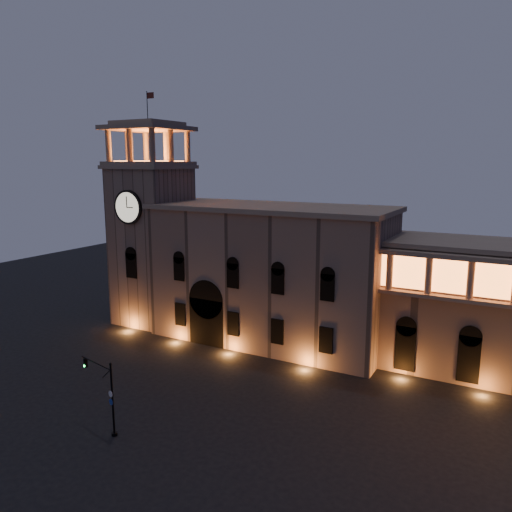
{
  "coord_description": "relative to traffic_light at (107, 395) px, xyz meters",
  "views": [
    {
      "loc": [
        26.31,
        -33.89,
        22.85
      ],
      "look_at": [
        -0.87,
        16.0,
        12.19
      ],
      "focal_mm": 35.0,
      "sensor_mm": 36.0,
      "label": 1
    }
  ],
  "objects": [
    {
      "name": "clock_tower",
      "position": [
        -16.83,
        26.32,
        9.04
      ],
      "size": [
        9.8,
        9.8,
        32.4
      ],
      "color": "#826655",
      "rests_on": "ground"
    },
    {
      "name": "ground",
      "position": [
        3.67,
        5.34,
        -3.46
      ],
      "size": [
        160.0,
        160.0,
        0.0
      ],
      "primitive_type": "plane",
      "color": "black",
      "rests_on": "ground"
    },
    {
      "name": "government_building",
      "position": [
        1.59,
        27.27,
        5.31
      ],
      "size": [
        30.8,
        12.8,
        17.6
      ],
      "color": "#826655",
      "rests_on": "ground"
    },
    {
      "name": "traffic_light",
      "position": [
        0.0,
        0.0,
        0.0
      ],
      "size": [
        4.7,
        1.3,
        6.58
      ],
      "rotation": [
        0.0,
        0.0,
        -0.22
      ],
      "color": "black",
      "rests_on": "ground"
    }
  ]
}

